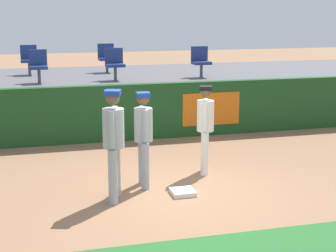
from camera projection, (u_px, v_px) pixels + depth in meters
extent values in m
plane|color=#936B4C|center=(175.00, 194.00, 9.11)|extent=(60.00, 60.00, 0.00)
cube|color=white|center=(183.00, 192.00, 9.08)|extent=(0.40, 0.40, 0.08)
cylinder|color=white|center=(205.00, 150.00, 10.34)|extent=(0.14, 0.14, 0.84)
cylinder|color=white|center=(205.00, 154.00, 10.04)|extent=(0.14, 0.14, 0.84)
cylinder|color=white|center=(205.00, 116.00, 10.04)|extent=(0.42, 0.42, 0.59)
sphere|color=brown|center=(206.00, 92.00, 9.93)|extent=(0.22, 0.22, 0.22)
cube|color=black|center=(206.00, 88.00, 9.92)|extent=(0.30, 0.30, 0.08)
cylinder|color=white|center=(206.00, 113.00, 10.22)|extent=(0.09, 0.09, 0.56)
cylinder|color=white|center=(205.00, 117.00, 9.84)|extent=(0.09, 0.09, 0.56)
ellipsoid|color=brown|center=(210.00, 125.00, 10.27)|extent=(0.18, 0.23, 0.28)
cylinder|color=#9EA3AD|center=(116.00, 171.00, 8.88)|extent=(0.16, 0.16, 0.92)
cylinder|color=#9EA3AD|center=(113.00, 177.00, 8.55)|extent=(0.16, 0.16, 0.92)
cylinder|color=#9EA3AD|center=(113.00, 128.00, 8.54)|extent=(0.45, 0.45, 0.65)
sphere|color=brown|center=(113.00, 97.00, 8.43)|extent=(0.24, 0.24, 0.24)
cube|color=#193899|center=(113.00, 93.00, 8.41)|extent=(0.32, 0.32, 0.08)
cylinder|color=#9EA3AD|center=(115.00, 124.00, 8.75)|extent=(0.09, 0.09, 0.61)
cylinder|color=#9EA3AD|center=(111.00, 130.00, 8.33)|extent=(0.09, 0.09, 0.61)
cylinder|color=#9EA3AD|center=(142.00, 161.00, 9.56)|extent=(0.14, 0.14, 0.85)
cylinder|color=#9EA3AD|center=(145.00, 166.00, 9.27)|extent=(0.14, 0.14, 0.85)
cylinder|color=#9EA3AD|center=(143.00, 125.00, 9.25)|extent=(0.34, 0.34, 0.60)
sphere|color=brown|center=(143.00, 99.00, 9.15)|extent=(0.22, 0.22, 0.22)
cube|color=#193899|center=(143.00, 95.00, 9.14)|extent=(0.24, 0.24, 0.08)
cylinder|color=#9EA3AD|center=(141.00, 121.00, 9.44)|extent=(0.09, 0.09, 0.56)
cylinder|color=#9EA3AD|center=(145.00, 126.00, 9.06)|extent=(0.09, 0.09, 0.56)
cube|color=#19471E|center=(130.00, 112.00, 12.73)|extent=(18.00, 0.24, 1.37)
cube|color=orange|center=(211.00, 109.00, 13.13)|extent=(1.50, 0.02, 0.82)
cube|color=#59595E|center=(113.00, 97.00, 15.16)|extent=(18.00, 4.80, 1.29)
cylinder|color=#4C4C51|center=(115.00, 73.00, 13.82)|extent=(0.08, 0.08, 0.40)
cube|color=navy|center=(115.00, 65.00, 13.77)|extent=(0.48, 0.44, 0.08)
cube|color=navy|center=(114.00, 55.00, 13.90)|extent=(0.48, 0.06, 0.40)
cylinder|color=#4C4C51|center=(107.00, 66.00, 15.52)|extent=(0.08, 0.08, 0.40)
cube|color=navy|center=(107.00, 59.00, 15.48)|extent=(0.48, 0.44, 0.08)
cube|color=navy|center=(106.00, 50.00, 15.61)|extent=(0.48, 0.06, 0.40)
cylinder|color=#4C4C51|center=(39.00, 75.00, 13.32)|extent=(0.08, 0.08, 0.40)
cube|color=navy|center=(39.00, 67.00, 13.28)|extent=(0.45, 0.44, 0.08)
cube|color=navy|center=(38.00, 57.00, 13.40)|extent=(0.45, 0.06, 0.40)
cylinder|color=#4C4C51|center=(30.00, 68.00, 14.96)|extent=(0.08, 0.08, 0.40)
cube|color=navy|center=(29.00, 61.00, 14.92)|extent=(0.46, 0.44, 0.08)
cube|color=navy|center=(29.00, 52.00, 15.04)|extent=(0.46, 0.06, 0.40)
cylinder|color=#4C4C51|center=(201.00, 70.00, 14.42)|extent=(0.08, 0.08, 0.40)
cube|color=navy|center=(201.00, 63.00, 14.38)|extent=(0.48, 0.44, 0.08)
cube|color=navy|center=(199.00, 54.00, 14.50)|extent=(0.48, 0.06, 0.40)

